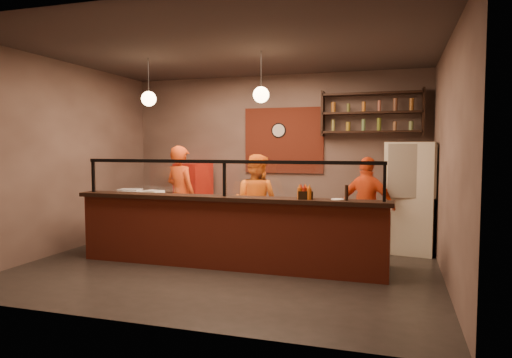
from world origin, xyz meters
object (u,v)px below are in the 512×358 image
(cook_right, at_px, (367,206))
(fridge, at_px, (411,197))
(wall_clock, at_px, (279,130))
(red_cooler, at_px, (193,198))
(cook_left, at_px, (181,196))
(pepper_mill, at_px, (347,193))
(cook_mid, at_px, (256,203))
(pizza_dough, at_px, (254,202))
(condiment_caddy, at_px, (305,195))

(cook_right, bearing_deg, fridge, -129.37)
(wall_clock, height_order, fridge, wall_clock)
(wall_clock, xyz_separation_m, red_cooler, (-1.74, -0.31, -1.38))
(cook_left, xyz_separation_m, pepper_mill, (3.07, -1.30, 0.27))
(cook_right, distance_m, fridge, 0.79)
(red_cooler, bearing_deg, wall_clock, 26.57)
(cook_mid, height_order, pizza_dough, cook_mid)
(cook_left, distance_m, pizza_dough, 1.71)
(wall_clock, height_order, cook_right, wall_clock)
(wall_clock, bearing_deg, cook_left, -134.17)
(wall_clock, bearing_deg, condiment_caddy, -68.71)
(pizza_dough, height_order, pepper_mill, pepper_mill)
(wall_clock, height_order, condiment_caddy, wall_clock)
(red_cooler, distance_m, condiment_caddy, 3.76)
(wall_clock, bearing_deg, pepper_mill, -59.51)
(wall_clock, relative_size, pepper_mill, 1.45)
(fridge, xyz_separation_m, condiment_caddy, (-1.42, -1.92, 0.19))
(wall_clock, distance_m, condiment_caddy, 3.12)
(wall_clock, xyz_separation_m, condiment_caddy, (1.08, -2.76, -0.98))
(cook_mid, xyz_separation_m, condiment_caddy, (1.07, -1.20, 0.29))
(cook_left, bearing_deg, wall_clock, -113.96)
(cook_left, xyz_separation_m, cook_mid, (1.44, -0.08, -0.07))
(wall_clock, bearing_deg, fridge, -18.67)
(wall_clock, distance_m, cook_left, 2.39)
(wall_clock, height_order, cook_mid, wall_clock)
(cook_right, distance_m, red_cooler, 3.67)
(cook_right, bearing_deg, pepper_mill, 105.14)
(wall_clock, distance_m, pepper_mill, 3.36)
(condiment_caddy, bearing_deg, cook_left, 152.94)
(cook_left, distance_m, pepper_mill, 3.35)
(cook_mid, height_order, pepper_mill, cook_mid)
(cook_mid, relative_size, condiment_caddy, 8.24)
(pizza_dough, relative_size, pepper_mill, 2.63)
(wall_clock, bearing_deg, red_cooler, -169.89)
(cook_mid, relative_size, cook_right, 1.02)
(red_cooler, relative_size, condiment_caddy, 7.15)
(wall_clock, height_order, pizza_dough, wall_clock)
(fridge, bearing_deg, red_cooler, -178.77)
(fridge, xyz_separation_m, pepper_mill, (-0.86, -1.93, 0.24))
(cook_mid, height_order, fridge, fridge)
(condiment_caddy, distance_m, pepper_mill, 0.56)
(red_cooler, bearing_deg, condiment_caddy, -24.60)
(condiment_caddy, bearing_deg, red_cooler, 138.94)
(cook_right, height_order, fridge, fridge)
(cook_left, relative_size, cook_mid, 1.09)
(cook_mid, height_order, cook_right, cook_mid)
(wall_clock, height_order, pepper_mill, wall_clock)
(cook_left, xyz_separation_m, red_cooler, (-0.30, 1.17, -0.18))
(wall_clock, bearing_deg, pizza_dough, -86.15)
(cook_left, height_order, cook_mid, cook_left)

